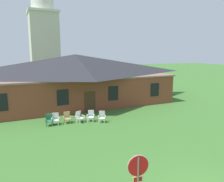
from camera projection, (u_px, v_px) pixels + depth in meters
brick_building at (76, 78)px, 25.61m from camera, size 21.91×10.40×5.78m
dome_tower at (44, 38)px, 38.26m from camera, size 5.18×5.18×18.95m
stop_sign at (138, 174)px, 7.54m from camera, size 0.80×0.17×2.36m
lawn_chair_by_porch at (49, 120)px, 17.59m from camera, size 0.68×0.71×0.96m
lawn_chair_near_door at (55, 119)px, 17.85m from camera, size 0.74×0.79×0.96m
lawn_chair_left_end at (67, 117)px, 18.24m from camera, size 0.69×0.73×0.96m
lawn_chair_middle at (79, 117)px, 18.41m from camera, size 0.79×0.84×0.96m
lawn_chair_right_end at (91, 115)px, 18.74m from camera, size 0.82×0.85×0.96m
lawn_chair_far_side at (102, 116)px, 18.45m from camera, size 0.81×0.85×0.96m
fire_hydrant at (136, 178)px, 9.52m from camera, size 0.36×0.28×0.79m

